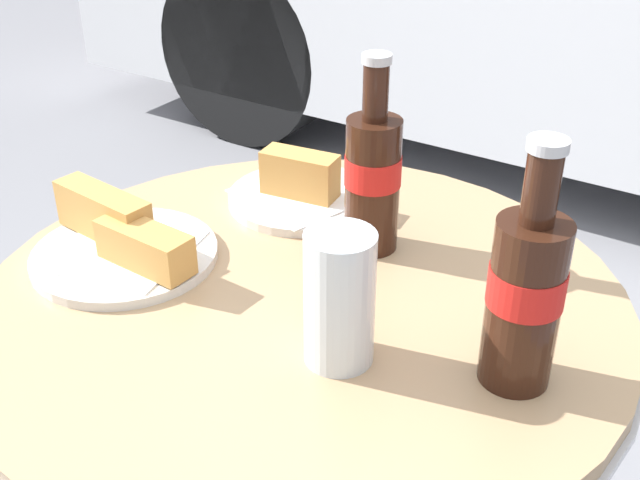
# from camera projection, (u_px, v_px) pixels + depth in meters

# --- Properties ---
(bistro_table) EXTENTS (0.74, 0.74, 0.75)m
(bistro_table) POSITION_uv_depth(u_px,v_px,m) (304.00, 400.00, 0.98)
(bistro_table) COLOR #B7B7BC
(bistro_table) RESTS_ON ground_plane
(cola_bottle_left) EXTENTS (0.07, 0.07, 0.25)m
(cola_bottle_left) POSITION_uv_depth(u_px,v_px,m) (525.00, 293.00, 0.72)
(cola_bottle_left) COLOR #33190F
(cola_bottle_left) RESTS_ON bistro_table
(cola_bottle_right) EXTENTS (0.07, 0.07, 0.24)m
(cola_bottle_right) POSITION_uv_depth(u_px,v_px,m) (373.00, 176.00, 0.94)
(cola_bottle_right) COLOR #33190F
(cola_bottle_right) RESTS_ON bistro_table
(drinking_glass) EXTENTS (0.07, 0.07, 0.14)m
(drinking_glass) POSITION_uv_depth(u_px,v_px,m) (339.00, 304.00, 0.76)
(drinking_glass) COLOR silver
(drinking_glass) RESTS_ON bistro_table
(lunch_plate_near) EXTENTS (0.22, 0.22, 0.07)m
(lunch_plate_near) POSITION_uv_depth(u_px,v_px,m) (123.00, 242.00, 0.95)
(lunch_plate_near) COLOR silver
(lunch_plate_near) RESTS_ON bistro_table
(lunch_plate_far) EXTENTS (0.20, 0.20, 0.07)m
(lunch_plate_far) POSITION_uv_depth(u_px,v_px,m) (302.00, 190.00, 1.08)
(lunch_plate_far) COLOR silver
(lunch_plate_far) RESTS_ON bistro_table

